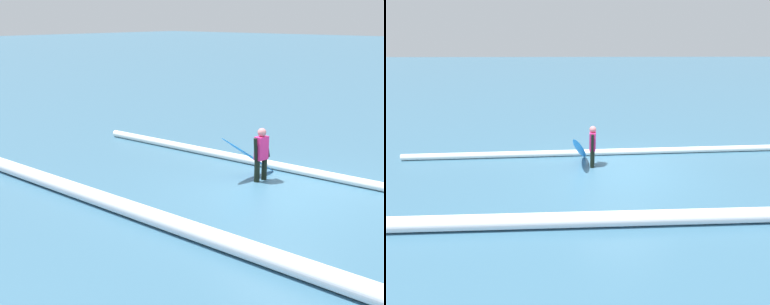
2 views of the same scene
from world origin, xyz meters
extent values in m
plane|color=#36617C|center=(0.00, 0.00, 0.00)|extent=(199.10, 199.10, 0.00)
cylinder|color=black|center=(0.94, -0.32, 0.28)|extent=(0.14, 0.14, 0.56)
cylinder|color=black|center=(0.91, -0.60, 0.28)|extent=(0.14, 0.14, 0.56)
cube|color=#D82672|center=(0.92, -0.46, 0.86)|extent=(0.24, 0.36, 0.59)
sphere|color=#B96C70|center=(0.92, -0.46, 1.26)|extent=(0.22, 0.22, 0.22)
cylinder|color=black|center=(0.94, -0.25, 0.86)|extent=(0.09, 0.14, 0.58)
cylinder|color=black|center=(0.90, -0.68, 0.86)|extent=(0.09, 0.24, 0.57)
ellipsoid|color=#268CE5|center=(1.34, -0.51, 0.58)|extent=(0.68, 1.83, 1.20)
ellipsoid|color=black|center=(1.34, -0.51, 0.59)|extent=(0.43, 1.44, 0.97)
cylinder|color=white|center=(-2.43, -1.75, 0.11)|extent=(20.00, 1.25, 0.22)
cylinder|color=white|center=(0.37, 3.38, 0.18)|extent=(25.70, 0.86, 0.35)
camera|label=1|loc=(-6.19, 10.07, 4.06)|focal=48.48mm
camera|label=2|loc=(1.75, 9.93, 3.88)|focal=31.07mm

